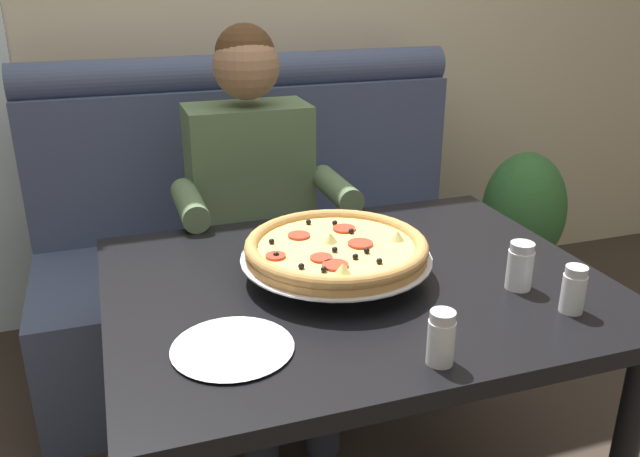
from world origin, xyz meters
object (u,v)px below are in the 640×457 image
at_px(potted_plant, 522,222).
at_px(plate_near_left, 232,345).
at_px(dining_table, 356,313).
at_px(shaker_pepper_flakes, 573,292).
at_px(shaker_oregano, 441,341).
at_px(pizza, 336,249).
at_px(booth_bench, 265,258).
at_px(shaker_parmesan, 520,269).
at_px(diner_main, 258,206).

bearing_deg(potted_plant, plate_near_left, -142.14).
bearing_deg(dining_table, shaker_pepper_flakes, -37.25).
distance_m(dining_table, shaker_oregano, 0.40).
height_order(pizza, plate_near_left, pizza).
xyz_separation_m(booth_bench, shaker_parmesan, (0.34, -1.09, 0.39)).
height_order(dining_table, pizza, pizza).
xyz_separation_m(dining_table, diner_main, (-0.08, 0.66, 0.06)).
bearing_deg(potted_plant, pizza, -142.33).
xyz_separation_m(pizza, shaker_pepper_flakes, (0.42, -0.32, -0.03)).
bearing_deg(dining_table, booth_bench, 90.00).
bearing_deg(shaker_parmesan, shaker_oregano, -145.64).
relative_size(booth_bench, dining_table, 1.42).
xyz_separation_m(diner_main, shaker_oregano, (0.10, -1.04, 0.08)).
distance_m(diner_main, plate_near_left, 0.91).
bearing_deg(pizza, shaker_oregano, -81.77).
distance_m(diner_main, potted_plant, 1.34).
relative_size(shaker_oregano, potted_plant, 0.15).
bearing_deg(pizza, potted_plant, 37.67).
bearing_deg(shaker_pepper_flakes, diner_main, 116.01).
bearing_deg(potted_plant, shaker_oregano, -130.69).
height_order(diner_main, pizza, diner_main).
relative_size(diner_main, potted_plant, 1.82).
xyz_separation_m(pizza, shaker_parmesan, (0.38, -0.19, -0.02)).
height_order(diner_main, potted_plant, diner_main).
distance_m(dining_table, shaker_parmesan, 0.40).
xyz_separation_m(diner_main, potted_plant, (1.26, 0.31, -0.32)).
bearing_deg(diner_main, shaker_oregano, -84.47).
distance_m(booth_bench, plate_near_left, 1.24).
bearing_deg(booth_bench, dining_table, -90.00).
bearing_deg(shaker_parmesan, shaker_pepper_flakes, -71.77).
xyz_separation_m(pizza, potted_plant, (1.22, 0.94, -0.43)).
bearing_deg(shaker_parmesan, diner_main, 117.18).
height_order(dining_table, plate_near_left, plate_near_left).
distance_m(shaker_pepper_flakes, potted_plant, 1.54).
distance_m(booth_bench, dining_table, 0.96).
height_order(shaker_oregano, plate_near_left, shaker_oregano).
height_order(booth_bench, shaker_parmesan, booth_bench).
distance_m(booth_bench, pizza, 0.99).
bearing_deg(booth_bench, potted_plant, 2.08).
distance_m(shaker_oregano, plate_near_left, 0.40).
bearing_deg(diner_main, plate_near_left, -106.54).
height_order(shaker_oregano, potted_plant, shaker_oregano).
distance_m(shaker_pepper_flakes, shaker_parmesan, 0.14).
xyz_separation_m(dining_table, plate_near_left, (-0.34, -0.21, 0.10)).
bearing_deg(pizza, booth_bench, 87.41).
bearing_deg(plate_near_left, dining_table, 31.64).
bearing_deg(booth_bench, shaker_pepper_flakes, -72.58).
xyz_separation_m(shaker_parmesan, potted_plant, (0.84, 1.13, -0.40)).
height_order(dining_table, shaker_pepper_flakes, shaker_pepper_flakes).
relative_size(dining_table, shaker_pepper_flakes, 11.06).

